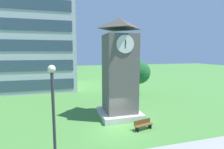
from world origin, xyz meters
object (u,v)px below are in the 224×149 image
(street_lamp, at_px, (54,117))
(tree_streetside, at_px, (139,72))
(clock_tower, at_px, (120,74))
(park_bench, at_px, (143,124))

(street_lamp, height_order, tree_streetside, street_lamp)
(clock_tower, bearing_deg, street_lamp, -124.57)
(clock_tower, relative_size, park_bench, 5.60)
(park_bench, bearing_deg, tree_streetside, 67.64)
(clock_tower, distance_m, tree_streetside, 10.61)
(park_bench, relative_size, street_lamp, 0.29)
(clock_tower, xyz_separation_m, park_bench, (1.02, -3.73, -4.20))
(clock_tower, height_order, park_bench, clock_tower)
(clock_tower, bearing_deg, tree_streetside, 54.74)
(clock_tower, xyz_separation_m, tree_streetside, (6.10, 8.63, -0.97))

